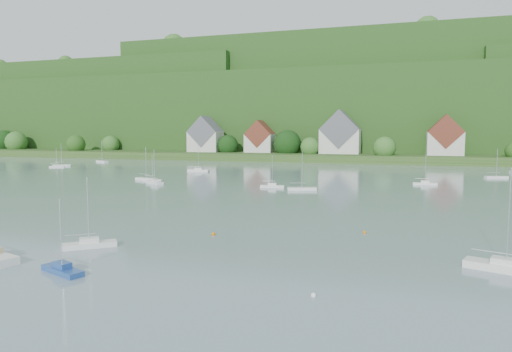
# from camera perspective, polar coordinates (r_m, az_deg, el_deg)

# --- Properties ---
(far_shore_strip) EXTENTS (600.00, 60.00, 3.00)m
(far_shore_strip) POSITION_cam_1_polar(r_m,az_deg,el_deg) (206.19, 9.40, 2.52)
(far_shore_strip) COLOR #28491B
(far_shore_strip) RESTS_ON ground
(forested_ridge) EXTENTS (620.00, 181.22, 69.89)m
(forested_ridge) POSITION_cam_1_polar(r_m,az_deg,el_deg) (274.15, 11.61, 7.68)
(forested_ridge) COLOR #1A3E14
(forested_ridge) RESTS_ON ground
(village_building_0) EXTENTS (14.00, 10.40, 16.00)m
(village_building_0) POSITION_cam_1_polar(r_m,az_deg,el_deg) (208.57, -6.27, 4.80)
(village_building_0) COLOR silver
(village_building_0) RESTS_ON far_shore_strip
(village_building_1) EXTENTS (12.00, 9.36, 14.00)m
(village_building_1) POSITION_cam_1_polar(r_m,az_deg,el_deg) (201.73, 0.49, 4.59)
(village_building_1) COLOR silver
(village_building_1) RESTS_ON far_shore_strip
(village_building_2) EXTENTS (16.00, 11.44, 18.00)m
(village_building_2) POSITION_cam_1_polar(r_m,az_deg,el_deg) (193.37, 10.41, 4.91)
(village_building_2) COLOR silver
(village_building_2) RESTS_ON far_shore_strip
(village_building_3) EXTENTS (13.00, 10.40, 15.50)m
(village_building_3) POSITION_cam_1_polar(r_m,az_deg,el_deg) (190.55, 22.38, 4.33)
(village_building_3) COLOR silver
(village_building_3) RESTS_ON far_shore_strip
(near_sailboat_1) EXTENTS (4.89, 2.92, 6.39)m
(near_sailboat_1) POSITION_cam_1_polar(r_m,az_deg,el_deg) (43.05, -22.89, -10.55)
(near_sailboat_1) COLOR #24498F
(near_sailboat_1) RESTS_ON ground
(near_sailboat_3) EXTENTS (5.18, 4.62, 7.35)m
(near_sailboat_3) POSITION_cam_1_polar(r_m,az_deg,el_deg) (51.19, -19.98, -7.88)
(near_sailboat_3) COLOR white
(near_sailboat_3) RESTS_ON ground
(near_sailboat_4) EXTENTS (6.90, 3.99, 8.99)m
(near_sailboat_4) POSITION_cam_1_polar(r_m,az_deg,el_deg) (45.56, 28.61, -9.82)
(near_sailboat_4) COLOR white
(near_sailboat_4) RESTS_ON ground
(mooring_buoy_0) EXTENTS (0.43, 0.43, 0.43)m
(mooring_buoy_0) POSITION_cam_1_polar(r_m,az_deg,el_deg) (51.08, -21.48, -8.44)
(mooring_buoy_0) COLOR orange
(mooring_buoy_0) RESTS_ON ground
(mooring_buoy_2) EXTENTS (0.40, 0.40, 0.40)m
(mooring_buoy_2) POSITION_cam_1_polar(r_m,az_deg,el_deg) (56.29, 13.31, -6.93)
(mooring_buoy_2) COLOR orange
(mooring_buoy_2) RESTS_ON ground
(mooring_buoy_3) EXTENTS (0.45, 0.45, 0.45)m
(mooring_buoy_3) POSITION_cam_1_polar(r_m,az_deg,el_deg) (54.06, -5.30, -7.32)
(mooring_buoy_3) COLOR orange
(mooring_buoy_3) RESTS_ON ground
(mooring_buoy_4) EXTENTS (0.40, 0.40, 0.40)m
(mooring_buoy_4) POSITION_cam_1_polar(r_m,az_deg,el_deg) (34.84, 7.14, -14.64)
(mooring_buoy_4) COLOR white
(mooring_buoy_4) RESTS_ON ground
(far_sailboat_cluster) EXTENTS (196.23, 75.73, 8.71)m
(far_sailboat_cluster) POSITION_cam_1_polar(r_m,az_deg,el_deg) (122.96, 5.90, 0.07)
(far_sailboat_cluster) COLOR white
(far_sailboat_cluster) RESTS_ON ground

